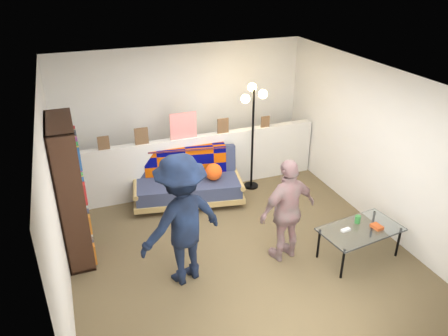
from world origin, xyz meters
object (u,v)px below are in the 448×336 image
at_px(person_right, 288,211).
at_px(bookshelf, 71,196).
at_px(person_left, 182,220).
at_px(coffee_table, 361,230).
at_px(floor_lamp, 253,116).
at_px(futon_sofa, 188,182).

bearing_deg(person_right, bookshelf, -32.59).
bearing_deg(person_left, bookshelf, -57.27).
height_order(bookshelf, coffee_table, bookshelf).
xyz_separation_m(floor_lamp, person_right, (-0.38, -2.03, -0.59)).
bearing_deg(coffee_table, floor_lamp, 103.00).
bearing_deg(floor_lamp, bookshelf, -162.71).
bearing_deg(bookshelf, coffee_table, -22.05).
bearing_deg(bookshelf, person_left, -39.59).
relative_size(futon_sofa, floor_lamp, 1.02).
distance_m(floor_lamp, person_left, 2.70).
xyz_separation_m(futon_sofa, bookshelf, (-1.84, -0.84, 0.55)).
distance_m(floor_lamp, person_right, 2.15).
relative_size(bookshelf, floor_lamp, 1.05).
relative_size(floor_lamp, person_left, 1.08).
bearing_deg(coffee_table, person_left, 169.49).
height_order(futon_sofa, coffee_table, futon_sofa).
distance_m(bookshelf, person_right, 2.87).
height_order(coffee_table, person_right, person_right).
relative_size(person_left, person_right, 1.18).
relative_size(bookshelf, person_right, 1.33).
relative_size(coffee_table, person_right, 0.79).
distance_m(person_left, person_right, 1.43).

